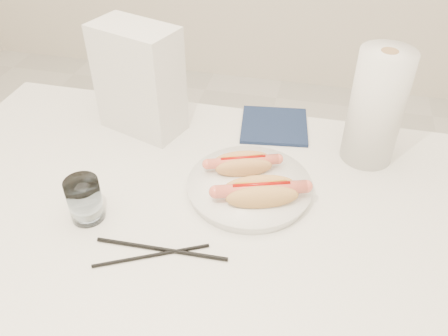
% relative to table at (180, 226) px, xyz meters
% --- Properties ---
extents(table, '(1.20, 0.80, 0.75)m').
position_rel_table_xyz_m(table, '(0.00, 0.00, 0.00)').
color(table, silver).
rests_on(table, ground).
extents(plate, '(0.29, 0.29, 0.02)m').
position_rel_table_xyz_m(plate, '(0.13, 0.08, 0.07)').
color(plate, white).
rests_on(plate, table).
extents(hotdog_left, '(0.15, 0.10, 0.04)m').
position_rel_table_xyz_m(hotdog_left, '(0.11, 0.11, 0.10)').
color(hotdog_left, tan).
rests_on(hotdog_left, plate).
extents(hotdog_right, '(0.18, 0.11, 0.05)m').
position_rel_table_xyz_m(hotdog_right, '(0.16, 0.03, 0.10)').
color(hotdog_right, tan).
rests_on(hotdog_right, plate).
extents(water_glass, '(0.07, 0.07, 0.09)m').
position_rel_table_xyz_m(water_glass, '(-0.16, -0.07, 0.11)').
color(water_glass, silver).
rests_on(water_glass, table).
extents(chopstick_near, '(0.19, 0.10, 0.01)m').
position_rel_table_xyz_m(chopstick_near, '(-0.01, -0.14, 0.06)').
color(chopstick_near, black).
rests_on(chopstick_near, table).
extents(chopstick_far, '(0.25, 0.02, 0.01)m').
position_rel_table_xyz_m(chopstick_far, '(0.01, -0.12, 0.06)').
color(chopstick_far, black).
rests_on(chopstick_far, table).
extents(napkin_box, '(0.22, 0.17, 0.26)m').
position_rel_table_xyz_m(napkin_box, '(-0.17, 0.26, 0.19)').
color(napkin_box, silver).
rests_on(napkin_box, table).
extents(navy_napkin, '(0.19, 0.19, 0.01)m').
position_rel_table_xyz_m(navy_napkin, '(0.15, 0.33, 0.06)').
color(navy_napkin, '#131F3C').
rests_on(navy_napkin, table).
extents(paper_towel_roll, '(0.13, 0.13, 0.26)m').
position_rel_table_xyz_m(paper_towel_roll, '(0.37, 0.26, 0.19)').
color(paper_towel_roll, silver).
rests_on(paper_towel_roll, table).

